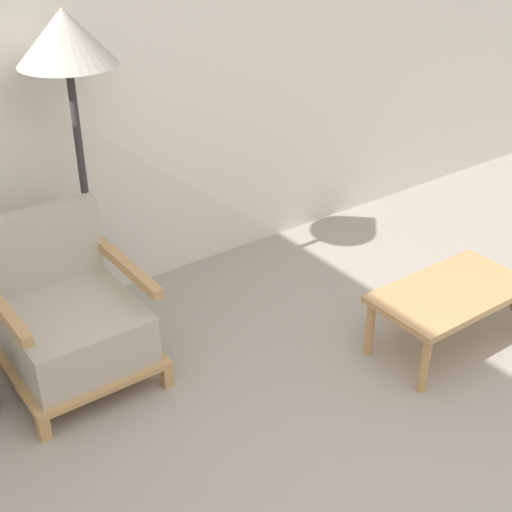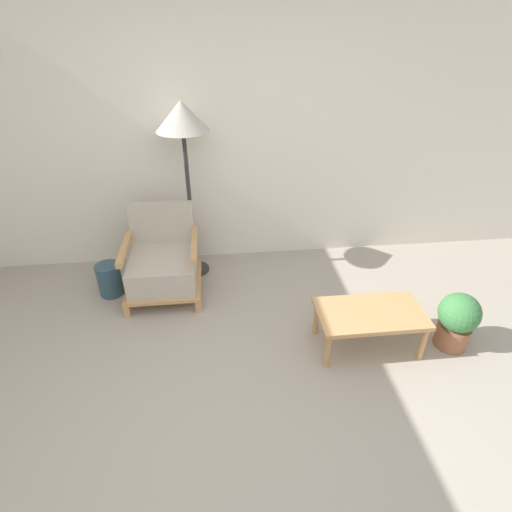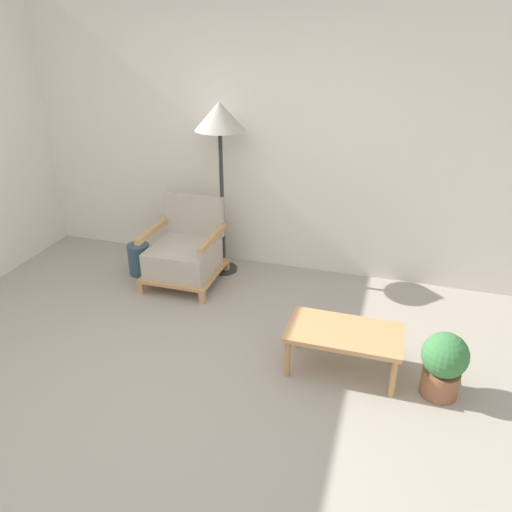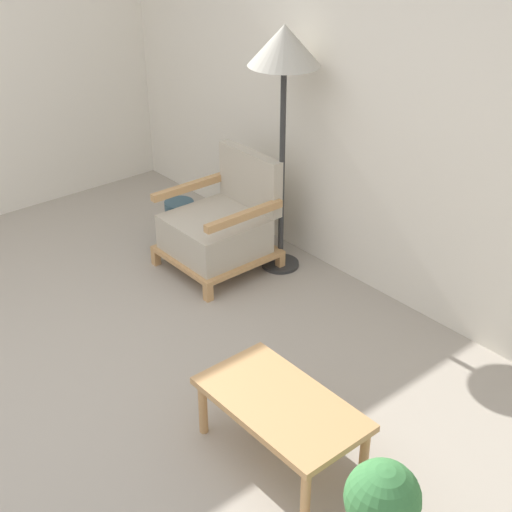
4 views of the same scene
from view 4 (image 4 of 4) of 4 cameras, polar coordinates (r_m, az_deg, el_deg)
ground_plane at (r=3.92m, az=-18.16°, el=-11.99°), size 14.00×14.00×0.00m
wall_back at (r=4.48m, az=7.81°, el=14.21°), size 8.00×0.06×2.70m
armchair at (r=4.85m, az=-2.85°, el=2.37°), size 0.66×0.67×0.78m
floor_lamp at (r=4.45m, az=2.27°, el=15.56°), size 0.45×0.45×1.64m
coffee_table at (r=3.34m, az=1.99°, el=-12.05°), size 0.80×0.44×0.33m
vase at (r=5.29m, az=-6.09°, el=2.83°), size 0.22×0.22×0.31m
potted_plant at (r=3.01m, az=9.97°, el=-19.35°), size 0.31×0.31×0.47m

